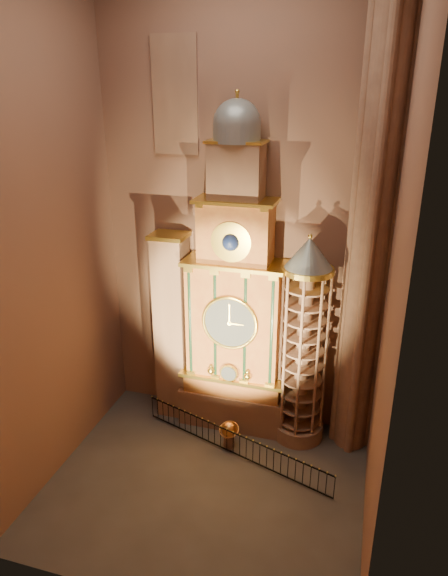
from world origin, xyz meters
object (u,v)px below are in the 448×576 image
(iron_railing, at_px, (233,443))
(astronomical_clock, at_px, (235,308))
(portrait_tower, at_px, (172,327))
(celestial_globe, at_px, (229,432))
(stair_turret, at_px, (303,345))

(iron_railing, bearing_deg, astronomical_clock, 104.15)
(portrait_tower, xyz_separation_m, iron_railing, (4.07, -2.69, -4.47))
(astronomical_clock, distance_m, celestial_globe, 6.22)
(stair_turret, distance_m, iron_railing, 5.91)
(astronomical_clock, xyz_separation_m, iron_railing, (0.67, -2.67, -6.00))
(iron_railing, bearing_deg, celestial_globe, 124.91)
(portrait_tower, relative_size, iron_railing, 1.02)
(portrait_tower, bearing_deg, astronomical_clock, -0.29)
(portrait_tower, relative_size, stair_turret, 0.94)
(stair_turret, relative_size, iron_railing, 1.08)
(astronomical_clock, relative_size, stair_turret, 1.55)
(celestial_globe, bearing_deg, iron_railing, -55.09)
(astronomical_clock, relative_size, celestial_globe, 11.63)
(stair_turret, height_order, celestial_globe, stair_turret)
(portrait_tower, bearing_deg, iron_railing, -33.46)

